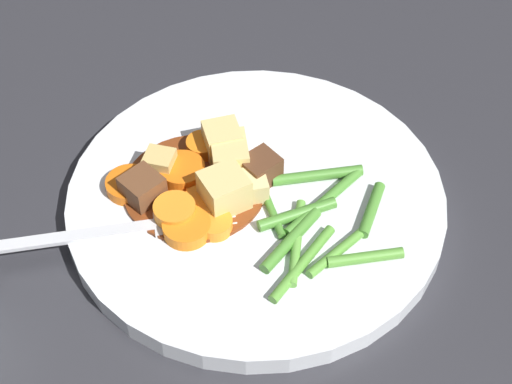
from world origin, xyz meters
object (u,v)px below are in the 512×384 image
Objects in this scene: dinner_plate at (256,199)px; potato_chunk_1 at (160,166)px; carrot_slice_3 at (204,205)px; carrot_slice_0 at (187,228)px; potato_chunk_2 at (223,142)px; carrot_slice_6 at (215,224)px; potato_chunk_0 at (247,187)px; meat_chunk_0 at (143,189)px; carrot_slice_5 at (175,212)px; carrot_slice_2 at (207,190)px; carrot_slice_7 at (203,147)px; potato_chunk_4 at (230,156)px; meat_chunk_1 at (260,169)px; carrot_slice_1 at (183,171)px; carrot_slice_4 at (129,185)px; potato_chunk_3 at (224,191)px; fork at (125,230)px.

potato_chunk_1 is (0.08, 0.00, 0.02)m from dinner_plate.
carrot_slice_0 is at bearing 76.37° from carrot_slice_3.
potato_chunk_2 is at bearing -92.93° from carrot_slice_0.
carrot_slice_0 is at bearing 22.84° from carrot_slice_6.
potato_chunk_0 reaches higher than carrot_slice_0.
dinner_plate is 10.01× the size of potato_chunk_0.
carrot_slice_5 is at bearing 157.21° from meat_chunk_0.
carrot_slice_6 is at bearing 115.76° from carrot_slice_2.
potato_chunk_1 is (0.03, 0.03, 0.00)m from carrot_slice_7.
dinner_plate is 0.05m from carrot_slice_6.
carrot_slice_0 is 0.07m from potato_chunk_4.
carrot_slice_5 is 1.16× the size of meat_chunk_1.
potato_chunk_1 is at bearing -99.76° from meat_chunk_0.
carrot_slice_3 is at bearing 131.79° from carrot_slice_1.
meat_chunk_1 is at bearing -129.75° from carrot_slice_3.
carrot_slice_0 is 0.06m from potato_chunk_1.
potato_chunk_4 is (-0.01, -0.05, 0.01)m from carrot_slice_3.
potato_chunk_4 reaches higher than carrot_slice_3.
carrot_slice_5 is at bearing 99.55° from carrot_slice_1.
meat_chunk_1 is (-0.03, 0.02, -0.00)m from potato_chunk_2.
carrot_slice_4 is at bearing 49.14° from carrot_slice_7.
meat_chunk_1 is at bearing 166.78° from potato_chunk_4.
potato_chunk_4 is at bearing -13.22° from meat_chunk_1.
carrot_slice_3 is 0.05m from meat_chunk_1.
carrot_slice_0 is 1.23× the size of potato_chunk_0.
carrot_slice_5 is 0.99× the size of potato_chunk_3.
potato_chunk_3 reaches higher than meat_chunk_1.
potato_chunk_2 is at bearing -127.14° from carrot_slice_1.
carrot_slice_1 reaches higher than fork.
potato_chunk_4 is (-0.02, 0.01, 0.01)m from carrot_slice_7.
meat_chunk_1 is at bearing -104.02° from potato_chunk_0.
potato_chunk_2 is at bearing -138.39° from carrot_slice_4.
carrot_slice_5 is 0.07m from carrot_slice_7.
carrot_slice_7 is 0.10m from fork.
carrot_slice_6 is 0.07m from potato_chunk_1.
carrot_slice_6 is at bearing 101.09° from potato_chunk_2.
carrot_slice_3 is 0.20× the size of fork.
carrot_slice_5 is at bearing 76.99° from potato_chunk_2.
carrot_slice_6 is 0.06m from meat_chunk_0.
potato_chunk_0 is at bearing 75.98° from meat_chunk_1.
carrot_slice_5 is 1.11× the size of potato_chunk_2.
fork is at bearing 45.75° from carrot_slice_2.
potato_chunk_1 is (0.04, -0.01, 0.01)m from carrot_slice_2.
carrot_slice_1 is 1.07× the size of carrot_slice_3.
carrot_slice_5 is 0.07m from potato_chunk_2.
potato_chunk_2 is at bearing -52.05° from potato_chunk_0.
carrot_slice_2 is 0.04m from potato_chunk_1.
potato_chunk_0 is at bearing -170.80° from carrot_slice_4.
potato_chunk_1 is 0.78× the size of potato_chunk_2.
dinner_plate is 8.16× the size of potato_chunk_4.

